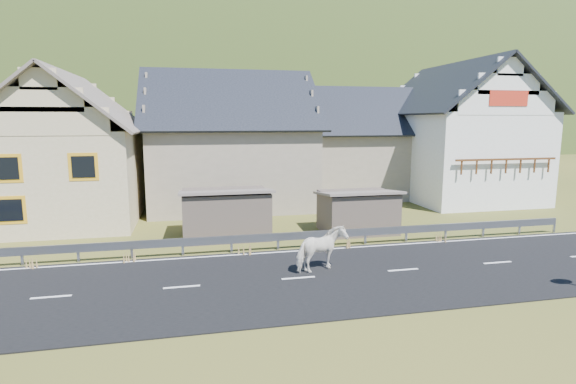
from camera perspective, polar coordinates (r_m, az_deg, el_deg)
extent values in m
plane|color=#42481C|center=(16.09, 1.32, -11.00)|extent=(160.00, 160.00, 0.00)
cube|color=black|center=(16.09, 1.32, -10.93)|extent=(60.00, 7.00, 0.04)
cube|color=silver|center=(16.08, 1.32, -10.85)|extent=(60.00, 6.60, 0.01)
cube|color=#93969B|center=(19.35, -1.27, -5.71)|extent=(28.00, 0.08, 0.34)
cube|color=#93969B|center=(20.13, -30.69, -7.11)|extent=(0.10, 0.06, 0.70)
cube|color=#93969B|center=(19.59, -25.09, -7.11)|extent=(0.10, 0.06, 0.70)
cube|color=#93969B|center=(19.24, -19.23, -7.03)|extent=(0.10, 0.06, 0.70)
cube|color=#93969B|center=(19.10, -13.23, -6.88)|extent=(0.10, 0.06, 0.70)
cube|color=#93969B|center=(19.16, -7.20, -6.65)|extent=(0.10, 0.06, 0.70)
cube|color=#93969B|center=(19.43, -1.28, -6.35)|extent=(0.10, 0.06, 0.70)
cube|color=#93969B|center=(19.90, 4.41, -6.00)|extent=(0.10, 0.06, 0.70)
cube|color=#93969B|center=(20.55, 9.78, -5.62)|extent=(0.10, 0.06, 0.70)
cube|color=#93969B|center=(21.37, 14.78, -5.22)|extent=(0.10, 0.06, 0.70)
cube|color=#93969B|center=(22.34, 19.36, -4.82)|extent=(0.10, 0.06, 0.70)
cube|color=#93969B|center=(23.44, 23.54, -4.42)|extent=(0.10, 0.06, 0.70)
cube|color=#93969B|center=(24.66, 27.31, -4.04)|extent=(0.10, 0.06, 0.70)
cube|color=#93969B|center=(25.97, 30.72, -3.69)|extent=(0.10, 0.06, 0.70)
cube|color=brown|center=(21.69, -7.92, -2.76)|extent=(4.30, 3.30, 2.40)
cube|color=brown|center=(22.66, 8.81, -2.52)|extent=(3.80, 2.90, 2.20)
cube|color=beige|center=(27.60, -25.75, 1.91)|extent=(7.00, 9.00, 5.00)
cube|color=gold|center=(23.67, -32.14, 2.55)|extent=(1.30, 0.12, 1.30)
cube|color=gold|center=(22.79, -24.54, 2.93)|extent=(1.30, 0.12, 1.30)
cube|color=gold|center=(23.91, -31.75, -1.97)|extent=(1.30, 0.12, 1.30)
cube|color=gray|center=(29.41, -29.49, 9.97)|extent=(0.70, 0.70, 2.40)
cube|color=gray|center=(29.94, -7.38, 3.24)|extent=(10.00, 9.00, 5.00)
cube|color=gray|center=(34.24, 9.25, 3.60)|extent=(9.00, 8.00, 4.60)
cube|color=white|center=(34.27, 20.56, 4.32)|extent=(8.00, 10.00, 6.00)
cube|color=red|center=(30.11, 26.23, 10.62)|extent=(2.60, 0.06, 0.90)
cube|color=#592C12|center=(30.00, 26.01, 3.75)|extent=(6.80, 0.12, 0.12)
ellipsoid|color=#223A15|center=(196.53, -9.82, 1.55)|extent=(440.00, 280.00, 260.00)
imported|color=white|center=(16.62, 4.27, -7.24)|extent=(1.58, 2.13, 1.64)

